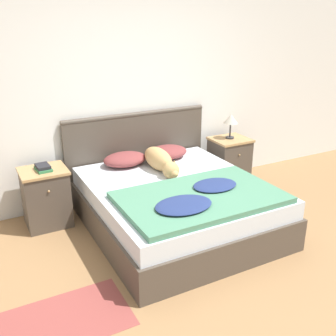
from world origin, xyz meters
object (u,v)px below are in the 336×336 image
Objects in this scene: book_stack at (43,168)px; nightstand_right at (229,161)px; pillow_right at (167,152)px; bed at (177,206)px; nightstand_left at (46,197)px; pillow_left at (125,159)px; dog at (160,161)px; table_lamp at (231,120)px.

nightstand_right is at bearing 0.30° from book_stack.
pillow_right is at bearing 1.34° from book_stack.
nightstand_left is at bearing 149.16° from bed.
book_stack is (0.00, -0.01, 0.34)m from nightstand_left.
nightstand_right is 1.26× the size of pillow_right.
pillow_left is at bearing 180.00° from pillow_right.
table_lamp is at bearing 15.13° from dog.
pillow_left is (-1.46, 0.02, 0.27)m from nightstand_right.
pillow_left is (-0.27, 0.73, 0.33)m from bed.
bed is 2.53× the size of dog.
book_stack reaches higher than pillow_left.
table_lamp reaches higher than dog.
nightstand_right is 1.48m from pillow_left.
dog is at bearing -13.98° from nightstand_left.
pillow_left is at bearing 131.91° from dog.
dog is at bearing -164.87° from table_lamp.
pillow_left reaches higher than nightstand_left.
table_lamp is (2.37, 0.03, 0.22)m from book_stack.
bed is at bearing -110.32° from pillow_right.
nightstand_left is at bearing 166.02° from dog.
table_lamp is (-0.00, 0.02, 0.56)m from nightstand_right.
pillow_left is 0.92m from book_stack.
nightstand_left is 2.44m from table_lamp.
dog is 1.23m from table_lamp.
pillow_right is at bearing 51.95° from dog.
pillow_right is at bearing 69.68° from bed.
bed is 1.38m from nightstand_left.
book_stack is at bearing -177.86° from pillow_left.
nightstand_right is 2.39m from book_stack.
dog is (1.20, -0.30, 0.30)m from nightstand_left.
nightstand_left is 1.26× the size of pillow_right.
bed is 3.87× the size of pillow_right.
nightstand_left reaches higher than bed.
nightstand_right is 0.56m from table_lamp.
table_lamp is (1.46, -0.01, 0.29)m from pillow_left.
pillow_right is (-0.92, 0.02, 0.27)m from nightstand_right.
book_stack reaches higher than bed.
nightstand_right is (1.19, 0.71, 0.07)m from bed.
nightstand_left is 1.98× the size of table_lamp.
bed is at bearing -149.16° from nightstand_right.
bed is 0.55m from dog.
nightstand_left is 0.82× the size of dog.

